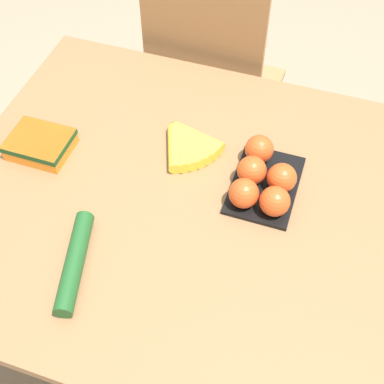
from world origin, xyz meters
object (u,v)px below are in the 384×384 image
(carrot_bag, at_px, (40,143))
(cucumber_near, at_px, (75,262))
(chair, at_px, (212,91))
(banana_bunch, at_px, (187,144))
(tomato_pack, at_px, (263,179))

(carrot_bag, relative_size, cucumber_near, 0.63)
(chair, relative_size, carrot_bag, 6.49)
(chair, relative_size, banana_bunch, 6.14)
(carrot_bag, bearing_deg, tomato_pack, 5.47)
(cucumber_near, bearing_deg, tomato_pack, 45.84)
(chair, height_order, cucumber_near, chair)
(banana_bunch, xyz_separation_m, cucumber_near, (-0.11, -0.41, 0.00))
(chair, xyz_separation_m, banana_bunch, (0.09, -0.51, 0.27))
(banana_bunch, xyz_separation_m, tomato_pack, (0.22, -0.07, 0.02))
(tomato_pack, distance_m, carrot_bag, 0.57)
(banana_bunch, height_order, cucumber_near, cucumber_near)
(tomato_pack, relative_size, carrot_bag, 1.50)
(carrot_bag, height_order, cucumber_near, carrot_bag)
(chair, distance_m, cucumber_near, 0.96)
(banana_bunch, relative_size, carrot_bag, 1.06)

